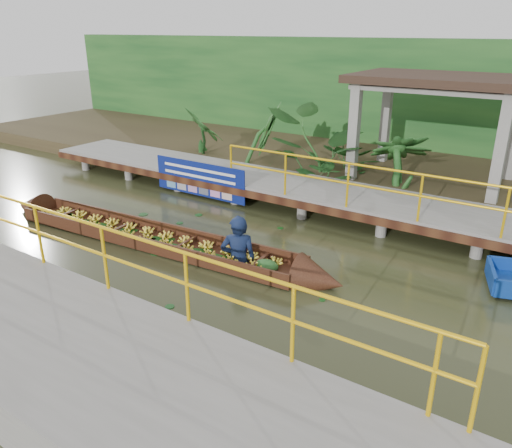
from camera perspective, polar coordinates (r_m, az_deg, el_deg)
The scene contains 9 objects.
ground at distance 10.65m, azimuth -6.56°, elevation -2.59°, with size 80.00×80.00×0.00m, color #2A3018.
land_strip at distance 16.68m, azimuth 10.23°, elevation 6.97°, with size 30.00×8.00×0.45m, color #332919.
far_dock at distance 13.10m, azimuth 3.07°, elevation 4.42°, with size 16.00×2.06×1.66m.
near_dock at distance 7.42m, azimuth -22.04°, elevation -13.17°, with size 18.00×2.40×1.73m.
pavilion at distance 14.15m, azimuth 20.35°, elevation 14.14°, with size 4.40×3.00×3.00m.
foliage_backdrop at distance 18.64m, azimuth 13.83°, elevation 13.79°, with size 30.00×0.80×4.00m, color #144019.
vendor_boat at distance 10.54m, azimuth -9.78°, elevation -1.12°, with size 8.72×1.45×2.29m.
blue_banner at distance 13.46m, azimuth -6.49°, elevation 5.14°, with size 2.96×0.04×0.93m.
tropical_plants at distance 13.67m, azimuth 15.39°, elevation 7.75°, with size 14.27×1.27×1.59m.
Camera 1 is at (6.36, -7.36, 4.34)m, focal length 35.00 mm.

